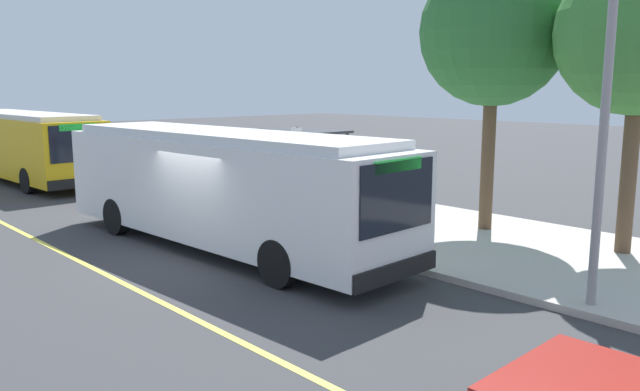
{
  "coord_description": "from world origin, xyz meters",
  "views": [
    {
      "loc": [
        12.58,
        -7.72,
        4.01
      ],
      "look_at": [
        2.73,
        1.34,
        1.71
      ],
      "focal_mm": 35.53,
      "sensor_mm": 36.0,
      "label": 1
    }
  ],
  "objects": [
    {
      "name": "transit_bus_second",
      "position": [
        -15.89,
        1.23,
        1.62
      ],
      "size": [
        11.2,
        2.98,
        2.95
      ],
      "color": "gold",
      "rests_on": "ground_plane"
    },
    {
      "name": "route_sign_post",
      "position": [
        -0.46,
        3.43,
        1.96
      ],
      "size": [
        0.44,
        0.08,
        2.8
      ],
      "color": "#333338",
      "rests_on": "sidewalk_curb"
    },
    {
      "name": "sidewalk_curb",
      "position": [
        0.0,
        6.0,
        0.07
      ],
      "size": [
        44.0,
        6.4,
        0.15
      ],
      "primitive_type": "cube",
      "color": "#B7B2A8",
      "rests_on": "ground_plane"
    },
    {
      "name": "utility_pole",
      "position": [
        7.86,
        3.25,
        3.35
      ],
      "size": [
        0.16,
        0.16,
        6.4
      ],
      "primitive_type": "cylinder",
      "color": "gray",
      "rests_on": "sidewalk_curb"
    },
    {
      "name": "transit_bus_main",
      "position": [
        -0.52,
        1.01,
        1.62
      ],
      "size": [
        11.15,
        3.11,
        2.95
      ],
      "color": "white",
      "rests_on": "ground_plane"
    },
    {
      "name": "street_tree_near_shelter",
      "position": [
        3.07,
        7.22,
        5.41
      ],
      "size": [
        3.9,
        3.9,
        7.24
      ],
      "color": "brown",
      "rests_on": "sidewalk_curb"
    },
    {
      "name": "lane_stripe_center",
      "position": [
        0.0,
        -2.2,
        0.0
      ],
      "size": [
        36.0,
        0.14,
        0.01
      ],
      "primitive_type": "cube",
      "color": "#E0D64C",
      "rests_on": "ground_plane"
    },
    {
      "name": "waiting_bench",
      "position": [
        -3.05,
        6.22,
        0.63
      ],
      "size": [
        1.6,
        0.48,
        0.95
      ],
      "color": "brown",
      "rests_on": "sidewalk_curb"
    },
    {
      "name": "bus_shelter",
      "position": [
        -3.33,
        6.25,
        1.92
      ],
      "size": [
        2.9,
        1.6,
        2.48
      ],
      "color": "#333338",
      "rests_on": "sidewalk_curb"
    },
    {
      "name": "street_tree_upstreet",
      "position": [
        6.72,
        7.42,
        5.19
      ],
      "size": [
        3.73,
        3.73,
        6.94
      ],
      "color": "brown",
      "rests_on": "sidewalk_curb"
    },
    {
      "name": "ground_plane",
      "position": [
        0.0,
        0.0,
        0.0
      ],
      "size": [
        120.0,
        120.0,
        0.0
      ],
      "primitive_type": "plane",
      "color": "#38383A"
    },
    {
      "name": "pedestrian_commuter",
      "position": [
        -1.21,
        4.55,
        1.12
      ],
      "size": [
        0.24,
        0.4,
        1.69
      ],
      "color": "#282D47",
      "rests_on": "sidewalk_curb"
    }
  ]
}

